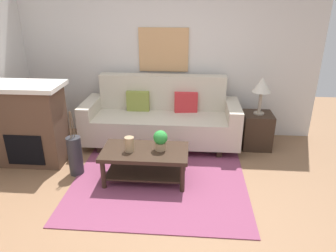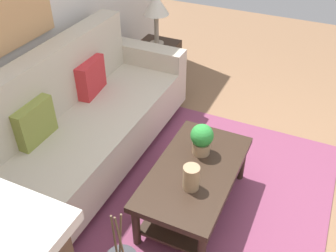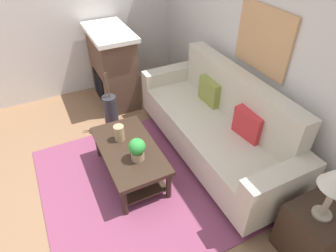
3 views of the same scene
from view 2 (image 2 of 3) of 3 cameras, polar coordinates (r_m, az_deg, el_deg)
ground_plane at (r=3.23m, az=13.28°, el=-12.35°), size 8.82×8.82×0.00m
wall_back at (r=3.33m, az=-22.07°, el=16.06°), size 4.82×0.10×2.70m
area_rug at (r=3.29m, az=4.77°, el=-9.80°), size 2.23×2.09×0.01m
couch at (r=3.36m, az=-12.95°, el=0.11°), size 2.42×0.84×1.08m
throw_pillow_olive at (r=3.07m, az=-19.55°, el=0.51°), size 0.36×0.12×0.32m
throw_pillow_crimson at (r=3.55m, az=-11.57°, el=7.21°), size 0.37×0.16×0.32m
coffee_table at (r=2.95m, az=4.00°, el=-8.13°), size 1.10×0.60×0.43m
tabletop_vase at (r=2.66m, az=3.51°, el=-7.77°), size 0.12×0.12×0.19m
potted_plant_tabletop at (r=2.92m, az=5.11°, el=-1.89°), size 0.18×0.18×0.26m
side_table at (r=4.53m, az=-1.64°, el=9.01°), size 0.44×0.44×0.56m
table_lamp at (r=4.24m, az=-1.81°, el=17.57°), size 0.28×0.28×0.57m
floor_vase_branch_a at (r=2.11m, az=-7.18°, el=-16.08°), size 0.02×0.05×0.36m
floor_vase_branch_b at (r=2.10m, az=-8.04°, el=-16.49°), size 0.02×0.02×0.36m
floor_vase_branch_c at (r=2.09m, az=-7.19°, el=-16.83°), size 0.02×0.05×0.36m
framed_painting at (r=3.20m, az=-22.56°, el=16.85°), size 0.80×0.03×0.69m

